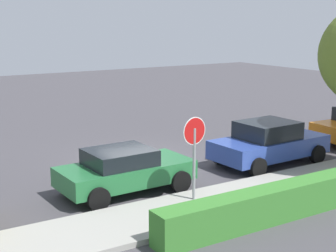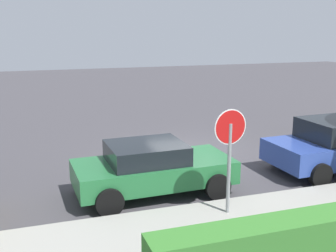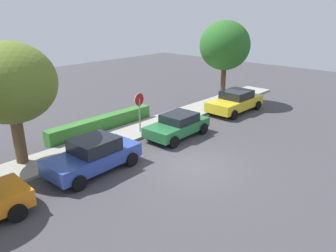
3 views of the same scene
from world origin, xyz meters
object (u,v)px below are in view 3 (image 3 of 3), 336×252
Objects in this scene: stop_sign at (139,106)px; parked_car_yellow at (235,101)px; street_tree_far at (10,84)px; parked_car_blue at (94,155)px; street_tree_mid_block at (225,46)px; parked_car_green at (178,125)px.

stop_sign reaches higher than parked_car_yellow.
street_tree_far is (-13.95, 2.59, 3.08)m from parked_car_yellow.
stop_sign is 0.43× the size of street_tree_far.
parked_car_blue is at bearing -55.21° from street_tree_far.
street_tree_far reaches higher than parked_car_blue.
street_tree_mid_block is at bearing -2.47° from street_tree_far.
parked_car_green is (1.15, -1.86, -0.97)m from stop_sign.
stop_sign is at bearing -8.28° from street_tree_far.
street_tree_far is at bearing 169.49° from parked_car_yellow.
street_tree_far is (-1.95, 2.80, 3.07)m from parked_car_blue.
parked_car_blue is at bearing -179.93° from parked_car_green.
parked_car_blue is (-4.49, -1.86, -0.91)m from stop_sign.
parked_car_green is 6.37m from parked_car_yellow.
street_tree_far reaches higher than parked_car_green.
parked_car_green is 8.67m from street_tree_far.
street_tree_far is at bearing 159.77° from parked_car_green.
parked_car_green is 0.70× the size of street_tree_far.
street_tree_mid_block is 1.09× the size of street_tree_far.
street_tree_far is (-6.44, 0.94, 2.17)m from stop_sign.
parked_car_yellow is at bearing 1.02° from parked_car_blue.
street_tree_mid_block is (8.77, 0.28, 2.65)m from stop_sign.
parked_car_yellow is at bearing -12.40° from stop_sign.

